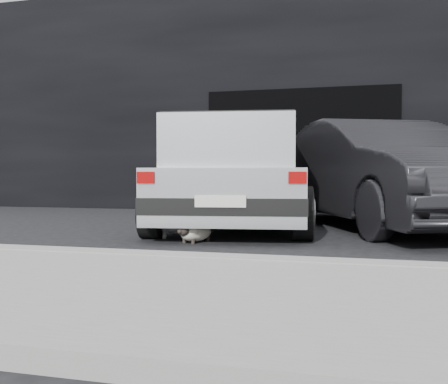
% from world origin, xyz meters
% --- Properties ---
extents(ground, '(80.00, 80.00, 0.00)m').
position_xyz_m(ground, '(0.00, 0.00, 0.00)').
color(ground, black).
rests_on(ground, ground).
extents(building_facade, '(34.00, 4.00, 5.00)m').
position_xyz_m(building_facade, '(1.00, 6.00, 2.50)').
color(building_facade, black).
rests_on(building_facade, ground).
extents(garage_opening, '(4.00, 0.10, 2.60)m').
position_xyz_m(garage_opening, '(1.00, 3.99, 1.30)').
color(garage_opening, black).
rests_on(garage_opening, ground).
extents(curb, '(18.00, 0.25, 0.12)m').
position_xyz_m(curb, '(1.00, -2.60, 0.06)').
color(curb, gray).
rests_on(curb, ground).
extents(sidewalk, '(18.00, 2.20, 0.11)m').
position_xyz_m(sidewalk, '(1.00, -3.80, 0.06)').
color(sidewalk, gray).
rests_on(sidewalk, ground).
extents(silver_hatchback, '(2.59, 4.50, 1.57)m').
position_xyz_m(silver_hatchback, '(0.36, 0.67, 0.86)').
color(silver_hatchback, silver).
rests_on(silver_hatchback, ground).
extents(second_car, '(3.52, 5.18, 1.62)m').
position_xyz_m(second_car, '(2.45, 1.10, 0.81)').
color(second_car, black).
rests_on(second_car, ground).
extents(cat_siamese, '(0.40, 0.73, 0.26)m').
position_xyz_m(cat_siamese, '(0.26, -1.08, 0.12)').
color(cat_siamese, beige).
rests_on(cat_siamese, ground).
extents(cat_white, '(0.77, 0.42, 0.38)m').
position_xyz_m(cat_white, '(-0.04, -0.69, 0.18)').
color(cat_white, white).
rests_on(cat_white, ground).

